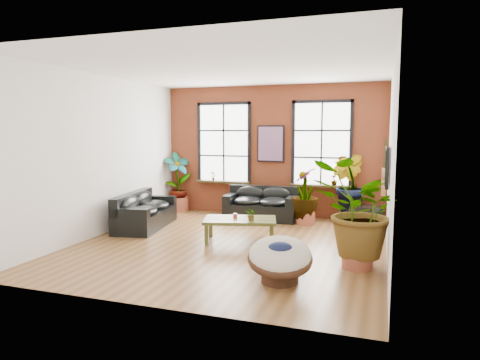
# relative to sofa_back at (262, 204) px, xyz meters

# --- Properties ---
(room) EXTENTS (6.04, 6.54, 3.54)m
(room) POSITION_rel_sofa_back_xyz_m (0.09, -2.50, 1.36)
(room) COLOR brown
(room) RESTS_ON ground
(sofa_back) EXTENTS (1.88, 0.97, 0.85)m
(sofa_back) POSITION_rel_sofa_back_xyz_m (0.00, 0.00, 0.00)
(sofa_back) COLOR black
(sofa_back) RESTS_ON ground
(sofa_left) EXTENTS (1.20, 2.20, 0.82)m
(sofa_left) POSITION_rel_sofa_back_xyz_m (-2.41, -1.82, -0.01)
(sofa_left) COLOR black
(sofa_left) RESTS_ON ground
(coffee_table) EXTENTS (1.65, 1.20, 0.57)m
(coffee_table) POSITION_rel_sofa_back_xyz_m (0.18, -2.32, 0.04)
(coffee_table) COLOR #3C4418
(coffee_table) RESTS_ON ground
(papasan_chair) EXTENTS (1.20, 1.21, 0.74)m
(papasan_chair) POSITION_rel_sofa_back_xyz_m (1.54, -4.46, -0.00)
(papasan_chair) COLOR #3F2516
(papasan_chair) RESTS_ON ground
(poster) EXTENTS (0.74, 0.06, 0.98)m
(poster) POSITION_rel_sofa_back_xyz_m (0.09, 0.54, 1.57)
(poster) COLOR black
(poster) RESTS_ON room
(tv_wall_unit) EXTENTS (0.13, 1.86, 1.20)m
(tv_wall_unit) POSITION_rel_sofa_back_xyz_m (3.02, -2.05, 1.16)
(tv_wall_unit) COLOR black
(tv_wall_unit) RESTS_ON room
(media_box) EXTENTS (0.78, 0.73, 0.52)m
(media_box) POSITION_rel_sofa_back_xyz_m (2.63, -0.17, -0.12)
(media_box) COLOR black
(media_box) RESTS_ON ground
(pot_back_left) EXTENTS (0.69, 0.69, 0.39)m
(pot_back_left) POSITION_rel_sofa_back_xyz_m (-2.56, 0.34, -0.19)
(pot_back_left) COLOR #A24D35
(pot_back_left) RESTS_ON ground
(pot_back_right) EXTENTS (0.50, 0.50, 0.34)m
(pot_back_right) POSITION_rel_sofa_back_xyz_m (2.19, 0.33, -0.21)
(pot_back_right) COLOR #A24D35
(pot_back_right) RESTS_ON ground
(pot_right_wall) EXTENTS (0.64, 0.64, 0.38)m
(pot_right_wall) POSITION_rel_sofa_back_xyz_m (2.61, -3.36, -0.20)
(pot_right_wall) COLOR #A24D35
(pot_right_wall) RESTS_ON ground
(pot_mid) EXTENTS (0.62, 0.62, 0.35)m
(pot_mid) POSITION_rel_sofa_back_xyz_m (1.19, -0.25, -0.21)
(pot_mid) COLOR #A24D35
(pot_mid) RESTS_ON ground
(floor_plant_back_left) EXTENTS (0.97, 0.97, 1.55)m
(floor_plant_back_left) POSITION_rel_sofa_back_xyz_m (-2.58, 0.30, 0.54)
(floor_plant_back_left) COLOR #16350E
(floor_plant_back_left) RESTS_ON ground
(floor_plant_back_right) EXTENTS (1.14, 1.12, 1.62)m
(floor_plant_back_right) POSITION_rel_sofa_back_xyz_m (2.15, 0.33, 0.58)
(floor_plant_back_right) COLOR #16350E
(floor_plant_back_right) RESTS_ON ground
(floor_plant_right_wall) EXTENTS (1.91, 1.83, 1.64)m
(floor_plant_right_wall) POSITION_rel_sofa_back_xyz_m (2.59, -3.33, 0.60)
(floor_plant_right_wall) COLOR #16350E
(floor_plant_right_wall) RESTS_ON ground
(floor_plant_mid) EXTENTS (0.79, 0.79, 1.26)m
(floor_plant_mid) POSITION_rel_sofa_back_xyz_m (1.16, -0.24, 0.39)
(floor_plant_mid) COLOR #16350E
(floor_plant_mid) RESTS_ON ground
(table_plant) EXTENTS (0.27, 0.25, 0.25)m
(table_plant) POSITION_rel_sofa_back_xyz_m (0.47, -2.44, 0.22)
(table_plant) COLOR #16350E
(table_plant) RESTS_ON coffee_table
(sill_plant_left) EXTENTS (0.17, 0.17, 0.27)m
(sill_plant_left) POSITION_rel_sofa_back_xyz_m (-1.56, 0.49, 0.65)
(sill_plant_left) COLOR #16350E
(sill_plant_left) RESTS_ON room
(sill_plant_right) EXTENTS (0.19, 0.19, 0.27)m
(sill_plant_right) POSITION_rel_sofa_back_xyz_m (1.79, 0.49, 0.65)
(sill_plant_right) COLOR #16350E
(sill_plant_right) RESTS_ON room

